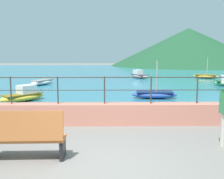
# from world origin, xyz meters

# --- Properties ---
(ground_plane) EXTENTS (120.00, 120.00, 0.00)m
(ground_plane) POSITION_xyz_m (0.00, 0.00, 0.00)
(ground_plane) COLOR slate
(promenade_wall) EXTENTS (20.00, 0.56, 0.70)m
(promenade_wall) POSITION_xyz_m (0.00, 3.20, 0.35)
(promenade_wall) COLOR tan
(promenade_wall) RESTS_ON ground
(railing) EXTENTS (18.44, 0.04, 0.90)m
(railing) POSITION_xyz_m (0.00, 3.20, 1.31)
(railing) COLOR #383330
(railing) RESTS_ON promenade_wall
(lake_water) EXTENTS (64.00, 44.32, 0.06)m
(lake_water) POSITION_xyz_m (0.00, 25.84, 0.03)
(lake_water) COLOR teal
(lake_water) RESTS_ON ground
(hill_main) EXTENTS (30.08, 30.08, 7.24)m
(hill_main) POSITION_xyz_m (15.54, 45.60, 3.62)
(hill_main) COLOR #1E4C2D
(hill_main) RESTS_ON ground
(bench_main) EXTENTS (1.71, 0.59, 1.13)m
(bench_main) POSITION_xyz_m (-1.69, 0.25, 0.56)
(bench_main) COLOR #B76633
(bench_main) RESTS_ON ground
(boat_0) EXTENTS (1.69, 2.47, 0.36)m
(boat_0) POSITION_xyz_m (-4.82, 14.07, 0.26)
(boat_0) COLOR white
(boat_0) RESTS_ON lake_water
(boat_2) EXTENTS (2.36, 1.06, 1.93)m
(boat_2) POSITION_xyz_m (2.50, 7.96, 0.26)
(boat_2) COLOR #2D4C9E
(boat_2) RESTS_ON lake_water
(boat_3) EXTENTS (2.44, 1.95, 1.93)m
(boat_3) POSITION_xyz_m (9.21, 18.86, 0.26)
(boat_3) COLOR gold
(boat_3) RESTS_ON lake_water
(boat_4) EXTENTS (1.90, 2.45, 0.76)m
(boat_4) POSITION_xyz_m (3.03, 19.38, 0.33)
(boat_4) COLOR gray
(boat_4) RESTS_ON lake_water
(boat_6) EXTENTS (2.18, 2.33, 0.76)m
(boat_6) POSITION_xyz_m (-4.02, 7.26, 0.33)
(boat_6) COLOR gold
(boat_6) RESTS_ON lake_water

